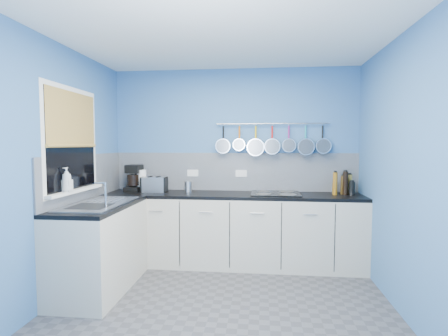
% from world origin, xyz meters
% --- Properties ---
extents(floor, '(3.20, 3.00, 0.02)m').
position_xyz_m(floor, '(0.00, 0.00, -0.01)').
color(floor, '#47474C').
rests_on(floor, ground).
extents(ceiling, '(3.20, 3.00, 0.02)m').
position_xyz_m(ceiling, '(0.00, 0.00, 2.51)').
color(ceiling, white).
rests_on(ceiling, ground).
extents(wall_back, '(3.20, 0.02, 2.50)m').
position_xyz_m(wall_back, '(0.00, 1.51, 1.25)').
color(wall_back, teal).
rests_on(wall_back, ground).
extents(wall_front, '(3.20, 0.02, 2.50)m').
position_xyz_m(wall_front, '(0.00, -1.51, 1.25)').
color(wall_front, teal).
rests_on(wall_front, ground).
extents(wall_left, '(0.02, 3.00, 2.50)m').
position_xyz_m(wall_left, '(-1.61, 0.00, 1.25)').
color(wall_left, teal).
rests_on(wall_left, ground).
extents(wall_right, '(0.02, 3.00, 2.50)m').
position_xyz_m(wall_right, '(1.61, 0.00, 1.25)').
color(wall_right, teal).
rests_on(wall_right, ground).
extents(backsplash_back, '(3.20, 0.02, 0.50)m').
position_xyz_m(backsplash_back, '(0.00, 1.49, 1.15)').
color(backsplash_back, '#90949F').
rests_on(backsplash_back, wall_back).
extents(backsplash_left, '(0.02, 1.80, 0.50)m').
position_xyz_m(backsplash_left, '(-1.59, 0.60, 1.15)').
color(backsplash_left, '#90949F').
rests_on(backsplash_left, wall_left).
extents(cabinet_run_back, '(3.20, 0.60, 0.86)m').
position_xyz_m(cabinet_run_back, '(0.00, 1.20, 0.43)').
color(cabinet_run_back, beige).
rests_on(cabinet_run_back, ground).
extents(worktop_back, '(3.20, 0.60, 0.04)m').
position_xyz_m(worktop_back, '(0.00, 1.20, 0.88)').
color(worktop_back, black).
rests_on(worktop_back, cabinet_run_back).
extents(cabinet_run_left, '(0.60, 1.20, 0.86)m').
position_xyz_m(cabinet_run_left, '(-1.30, 0.30, 0.43)').
color(cabinet_run_left, beige).
rests_on(cabinet_run_left, ground).
extents(worktop_left, '(0.60, 1.20, 0.04)m').
position_xyz_m(worktop_left, '(-1.30, 0.30, 0.88)').
color(worktop_left, black).
rests_on(worktop_left, cabinet_run_left).
extents(window_frame, '(0.01, 1.00, 1.10)m').
position_xyz_m(window_frame, '(-1.58, 0.30, 1.55)').
color(window_frame, white).
rests_on(window_frame, wall_left).
extents(window_glass, '(0.01, 0.90, 1.00)m').
position_xyz_m(window_glass, '(-1.57, 0.30, 1.55)').
color(window_glass, black).
rests_on(window_glass, wall_left).
extents(bamboo_blind, '(0.01, 0.90, 0.55)m').
position_xyz_m(bamboo_blind, '(-1.56, 0.30, 1.77)').
color(bamboo_blind, gold).
rests_on(bamboo_blind, wall_left).
extents(window_sill, '(0.10, 0.98, 0.03)m').
position_xyz_m(window_sill, '(-1.55, 0.30, 1.04)').
color(window_sill, white).
rests_on(window_sill, wall_left).
extents(sink_unit, '(0.50, 0.95, 0.01)m').
position_xyz_m(sink_unit, '(-1.30, 0.30, 0.90)').
color(sink_unit, silver).
rests_on(sink_unit, worktop_left).
extents(mixer_tap, '(0.12, 0.08, 0.26)m').
position_xyz_m(mixer_tap, '(-1.14, 0.12, 1.03)').
color(mixer_tap, silver).
rests_on(mixer_tap, worktop_left).
extents(socket_left, '(0.15, 0.01, 0.09)m').
position_xyz_m(socket_left, '(-0.55, 1.48, 1.13)').
color(socket_left, white).
rests_on(socket_left, backsplash_back).
extents(socket_right, '(0.15, 0.01, 0.09)m').
position_xyz_m(socket_right, '(0.10, 1.48, 1.13)').
color(socket_right, white).
rests_on(socket_right, backsplash_back).
extents(pot_rail, '(1.45, 0.02, 0.02)m').
position_xyz_m(pot_rail, '(0.50, 1.45, 1.78)').
color(pot_rail, silver).
rests_on(pot_rail, wall_back).
extents(soap_bottle_a, '(0.11, 0.11, 0.24)m').
position_xyz_m(soap_bottle_a, '(-1.53, 0.11, 1.17)').
color(soap_bottle_a, white).
rests_on(soap_bottle_a, window_sill).
extents(soap_bottle_b, '(0.08, 0.08, 0.17)m').
position_xyz_m(soap_bottle_b, '(-1.53, 0.12, 1.14)').
color(soap_bottle_b, white).
rests_on(soap_bottle_b, window_sill).
extents(paper_towel, '(0.14, 0.14, 0.28)m').
position_xyz_m(paper_towel, '(-1.20, 1.31, 1.04)').
color(paper_towel, white).
rests_on(paper_towel, worktop_back).
extents(coffee_maker, '(0.21, 0.23, 0.35)m').
position_xyz_m(coffee_maker, '(-1.29, 1.27, 1.07)').
color(coffee_maker, black).
rests_on(coffee_maker, worktop_back).
extents(toaster, '(0.31, 0.18, 0.19)m').
position_xyz_m(toaster, '(-1.01, 1.23, 1.00)').
color(toaster, silver).
rests_on(toaster, worktop_back).
extents(canister, '(0.11, 0.11, 0.14)m').
position_xyz_m(canister, '(-0.58, 1.30, 0.97)').
color(canister, silver).
rests_on(canister, worktop_back).
extents(hob, '(0.60, 0.53, 0.01)m').
position_xyz_m(hob, '(0.54, 1.24, 0.91)').
color(hob, black).
rests_on(hob, worktop_back).
extents(pan_0, '(0.20, 0.08, 0.39)m').
position_xyz_m(pan_0, '(-0.13, 1.44, 1.59)').
color(pan_0, silver).
rests_on(pan_0, pot_rail).
extents(pan_1, '(0.16, 0.12, 0.35)m').
position_xyz_m(pan_1, '(0.08, 1.44, 1.61)').
color(pan_1, silver).
rests_on(pan_1, pot_rail).
extents(pan_2, '(0.23, 0.09, 0.42)m').
position_xyz_m(pan_2, '(0.29, 1.44, 1.57)').
color(pan_2, silver).
rests_on(pan_2, pot_rail).
extents(pan_3, '(0.21, 0.11, 0.40)m').
position_xyz_m(pan_3, '(0.50, 1.44, 1.58)').
color(pan_3, silver).
rests_on(pan_3, pot_rail).
extents(pan_4, '(0.18, 0.09, 0.37)m').
position_xyz_m(pan_4, '(0.71, 1.44, 1.60)').
color(pan_4, silver).
rests_on(pan_4, pot_rail).
extents(pan_5, '(0.22, 0.10, 0.41)m').
position_xyz_m(pan_5, '(0.92, 1.44, 1.58)').
color(pan_5, silver).
rests_on(pan_5, pot_rail).
extents(pan_6, '(0.19, 0.11, 0.38)m').
position_xyz_m(pan_6, '(1.14, 1.44, 1.59)').
color(pan_6, silver).
rests_on(pan_6, pot_rail).
extents(condiment_0, '(0.06, 0.06, 0.24)m').
position_xyz_m(condiment_0, '(1.45, 1.34, 1.02)').
color(condiment_0, olive).
rests_on(condiment_0, worktop_back).
extents(condiment_1, '(0.07, 0.07, 0.22)m').
position_xyz_m(condiment_1, '(1.38, 1.30, 1.01)').
color(condiment_1, brown).
rests_on(condiment_1, worktop_back).
extents(condiment_2, '(0.05, 0.05, 0.13)m').
position_xyz_m(condiment_2, '(1.27, 1.32, 0.97)').
color(condiment_2, brown).
rests_on(condiment_2, worktop_back).
extents(condiment_3, '(0.07, 0.07, 0.16)m').
position_xyz_m(condiment_3, '(1.45, 1.22, 0.98)').
color(condiment_3, black).
rests_on(condiment_3, worktop_back).
extents(condiment_4, '(0.06, 0.06, 0.28)m').
position_xyz_m(condiment_4, '(1.38, 1.23, 1.04)').
color(condiment_4, black).
rests_on(condiment_4, worktop_back).
extents(condiment_5, '(0.05, 0.05, 0.27)m').
position_xyz_m(condiment_5, '(1.26, 1.22, 1.04)').
color(condiment_5, '#8C5914').
rests_on(condiment_5, worktop_back).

